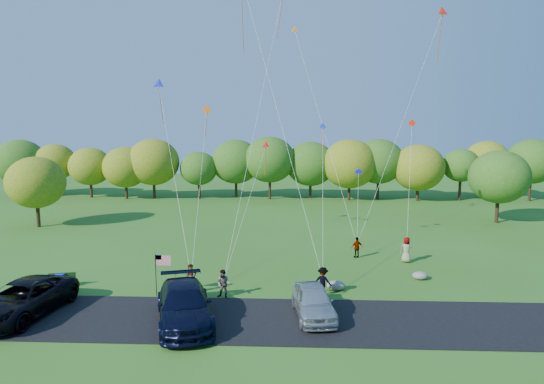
# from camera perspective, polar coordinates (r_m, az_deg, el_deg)

# --- Properties ---
(ground) EXTENTS (140.00, 140.00, 0.00)m
(ground) POSITION_cam_1_polar(r_m,az_deg,el_deg) (29.75, -3.69, -11.79)
(ground) COLOR #325D1A
(ground) RESTS_ON ground
(asphalt_lane) EXTENTS (44.00, 6.00, 0.06)m
(asphalt_lane) POSITION_cam_1_polar(r_m,az_deg,el_deg) (26.04, -4.67, -14.69)
(asphalt_lane) COLOR black
(asphalt_lane) RESTS_ON ground
(treeline) EXTENTS (76.75, 27.97, 8.17)m
(treeline) POSITION_cam_1_polar(r_m,az_deg,el_deg) (64.38, 1.76, 3.12)
(treeline) COLOR #362413
(treeline) RESTS_ON ground
(minivan_dark) EXTENTS (3.85, 6.86, 1.81)m
(minivan_dark) POSITION_cam_1_polar(r_m,az_deg,el_deg) (29.08, -27.32, -11.15)
(minivan_dark) COLOR black
(minivan_dark) RESTS_ON asphalt_lane
(minivan_navy) EXTENTS (4.32, 6.94, 1.88)m
(minivan_navy) POSITION_cam_1_polar(r_m,az_deg,el_deg) (25.51, -10.28, -12.95)
(minivan_navy) COLOR black
(minivan_navy) RESTS_ON asphalt_lane
(minivan_silver) EXTENTS (2.53, 4.99, 1.63)m
(minivan_silver) POSITION_cam_1_polar(r_m,az_deg,el_deg) (26.02, 4.90, -12.70)
(minivan_silver) COLOR #B2B7BE
(minivan_silver) RESTS_ON asphalt_lane
(flyer_a) EXTENTS (0.79, 0.73, 1.81)m
(flyer_a) POSITION_cam_1_polar(r_m,az_deg,el_deg) (29.73, -9.48, -10.05)
(flyer_a) COLOR #4C4C59
(flyer_a) RESTS_ON ground
(flyer_b) EXTENTS (0.95, 0.82, 1.67)m
(flyer_b) POSITION_cam_1_polar(r_m,az_deg,el_deg) (28.84, -5.72, -10.70)
(flyer_b) COLOR #4C4C59
(flyer_b) RESTS_ON ground
(flyer_c) EXTENTS (1.26, 0.97, 1.72)m
(flyer_c) POSITION_cam_1_polar(r_m,az_deg,el_deg) (29.19, 6.00, -10.42)
(flyer_c) COLOR #4C4C59
(flyer_c) RESTS_ON ground
(flyer_d) EXTENTS (1.01, 0.69, 1.59)m
(flyer_d) POSITION_cam_1_polar(r_m,az_deg,el_deg) (37.49, 9.96, -6.44)
(flyer_d) COLOR #4C4C59
(flyer_d) RESTS_ON ground
(flyer_e) EXTENTS (1.07, 0.90, 1.87)m
(flyer_e) POSITION_cam_1_polar(r_m,az_deg,el_deg) (37.03, 15.55, -6.57)
(flyer_e) COLOR #4C4C59
(flyer_e) RESTS_ON ground
(park_bench) EXTENTS (1.59, 0.63, 0.89)m
(park_bench) POSITION_cam_1_polar(r_m,az_deg,el_deg) (33.38, -23.40, -9.37)
(park_bench) COLOR #133413
(park_bench) RESTS_ON ground
(trash_barrel) EXTENTS (0.58, 0.58, 0.86)m
(trash_barrel) POSITION_cam_1_polar(r_m,az_deg,el_deg) (33.22, -23.66, -9.54)
(trash_barrel) COLOR #0E28D4
(trash_barrel) RESTS_ON ground
(flag_assembly) EXTENTS (0.93, 0.60, 2.52)m
(flag_assembly) POSITION_cam_1_polar(r_m,az_deg,el_deg) (29.37, -13.02, -8.37)
(flag_assembly) COLOR black
(flag_assembly) RESTS_ON ground
(boulder_near) EXTENTS (1.14, 0.89, 0.57)m
(boulder_near) POSITION_cam_1_polar(r_m,az_deg,el_deg) (30.39, 7.52, -10.84)
(boulder_near) COLOR gray
(boulder_near) RESTS_ON ground
(boulder_far) EXTENTS (0.99, 0.82, 0.51)m
(boulder_far) POSITION_cam_1_polar(r_m,az_deg,el_deg) (33.50, 17.03, -9.38)
(boulder_far) COLOR gray
(boulder_far) RESTS_ON ground
(kites_aloft) EXTENTS (23.22, 5.37, 17.04)m
(kites_aloft) POSITION_cam_1_polar(r_m,az_deg,el_deg) (41.19, 0.99, 17.47)
(kites_aloft) COLOR red
(kites_aloft) RESTS_ON ground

